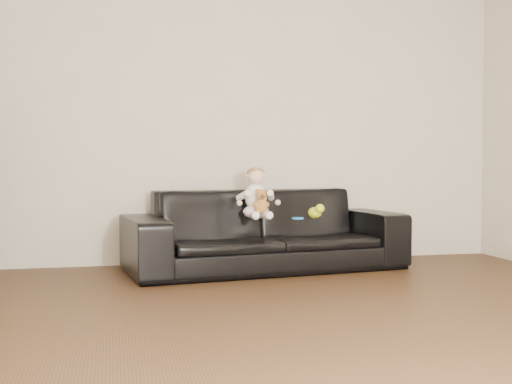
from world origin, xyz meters
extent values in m
plane|color=#3D2715|center=(0.00, 0.00, 0.00)|extent=(5.50, 5.50, 0.00)
plane|color=beige|center=(0.00, 2.75, 1.30)|extent=(5.00, 0.00, 5.00)
imported|color=black|center=(0.15, 2.25, 0.34)|extent=(2.42, 1.22, 0.68)
ellipsoid|color=#FDD6DE|center=(0.04, 2.14, 0.50)|extent=(0.22, 0.20, 0.11)
ellipsoid|color=white|center=(0.04, 2.15, 0.63)|extent=(0.19, 0.16, 0.22)
sphere|color=beige|center=(0.04, 2.14, 0.80)|extent=(0.15, 0.15, 0.15)
ellipsoid|color=#8C603F|center=(0.04, 2.15, 0.82)|extent=(0.15, 0.15, 0.10)
cylinder|color=#FDD6DE|center=(0.00, 2.00, 0.48)|extent=(0.07, 0.18, 0.07)
cylinder|color=#FDD6DE|center=(0.09, 2.00, 0.48)|extent=(0.07, 0.18, 0.07)
sphere|color=white|center=(-0.01, 1.91, 0.48)|extent=(0.06, 0.06, 0.06)
sphere|color=white|center=(0.10, 1.91, 0.48)|extent=(0.06, 0.06, 0.06)
cylinder|color=white|center=(-0.07, 2.10, 0.64)|extent=(0.06, 0.15, 0.10)
cylinder|color=white|center=(0.16, 2.10, 0.64)|extent=(0.06, 0.15, 0.10)
ellipsoid|color=#A2682E|center=(0.05, 2.00, 0.56)|extent=(0.13, 0.12, 0.12)
sphere|color=#A2682E|center=(0.05, 1.99, 0.65)|extent=(0.10, 0.10, 0.08)
sphere|color=#A2682E|center=(0.02, 2.00, 0.68)|extent=(0.04, 0.04, 0.03)
sphere|color=#A2682E|center=(0.08, 2.00, 0.68)|extent=(0.04, 0.04, 0.03)
sphere|color=#593819|center=(0.05, 1.95, 0.64)|extent=(0.04, 0.04, 0.03)
ellipsoid|color=#C0D519|center=(0.52, 2.05, 0.49)|extent=(0.12, 0.15, 0.09)
sphere|color=#C75117|center=(0.52, 2.07, 0.48)|extent=(0.08, 0.08, 0.06)
cylinder|color=#1C85E0|center=(0.37, 2.02, 0.45)|extent=(0.12, 0.12, 0.01)
camera|label=1|loc=(-1.11, -3.01, 0.89)|focal=45.00mm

